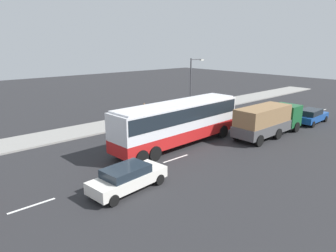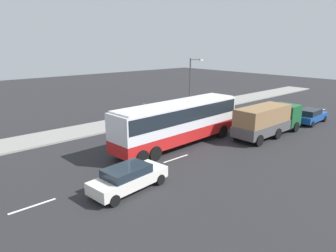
% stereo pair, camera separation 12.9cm
% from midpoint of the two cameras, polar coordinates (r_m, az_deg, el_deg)
% --- Properties ---
extents(ground_plane, '(120.00, 120.00, 0.00)m').
position_cam_midpoint_polar(ground_plane, '(25.29, 2.00, -3.64)').
color(ground_plane, '#28282B').
extents(sidewalk_curb, '(80.00, 4.00, 0.15)m').
position_cam_midpoint_polar(sidewalk_curb, '(32.26, -9.36, 0.46)').
color(sidewalk_curb, gray).
rests_on(sidewalk_curb, ground_plane).
extents(lane_centreline, '(43.48, 0.16, 0.01)m').
position_cam_midpoint_polar(lane_centreline, '(25.31, 8.18, -3.77)').
color(lane_centreline, white).
rests_on(lane_centreline, ground_plane).
extents(coach_bus, '(12.22, 3.18, 3.61)m').
position_cam_midpoint_polar(coach_bus, '(24.69, 1.79, 1.29)').
color(coach_bus, red).
rests_on(coach_bus, ground_plane).
extents(cargo_truck, '(8.10, 2.51, 2.83)m').
position_cam_midpoint_polar(cargo_truck, '(28.82, 17.97, 1.18)').
color(cargo_truck, '#19592D').
rests_on(cargo_truck, ground_plane).
extents(car_white_minivan, '(4.87, 2.28, 1.46)m').
position_cam_midpoint_polar(car_white_minivan, '(17.74, -7.61, -9.50)').
color(car_white_minivan, white).
rests_on(car_white_minivan, ground_plane).
extents(car_blue_saloon, '(4.70, 2.06, 1.53)m').
position_cam_midpoint_polar(car_blue_saloon, '(35.42, 24.92, 1.77)').
color(car_blue_saloon, '#194799').
rests_on(car_blue_saloon, ground_plane).
extents(pedestrian_near_curb, '(0.32, 0.32, 1.73)m').
position_cam_midpoint_polar(pedestrian_near_curb, '(33.48, -4.63, 3.04)').
color(pedestrian_near_curb, brown).
rests_on(pedestrian_near_curb, sidewalk_curb).
extents(pedestrian_at_crossing, '(0.32, 0.32, 1.57)m').
position_cam_midpoint_polar(pedestrian_at_crossing, '(34.35, -1.20, 3.22)').
color(pedestrian_at_crossing, '#38334C').
rests_on(pedestrian_at_crossing, sidewalk_curb).
extents(street_lamp, '(2.12, 0.24, 6.37)m').
position_cam_midpoint_polar(street_lamp, '(35.90, 4.32, 8.29)').
color(street_lamp, '#47474C').
rests_on(street_lamp, sidewalk_curb).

